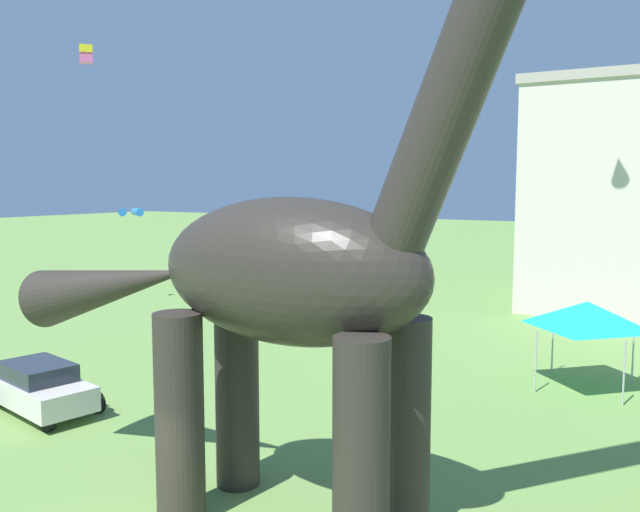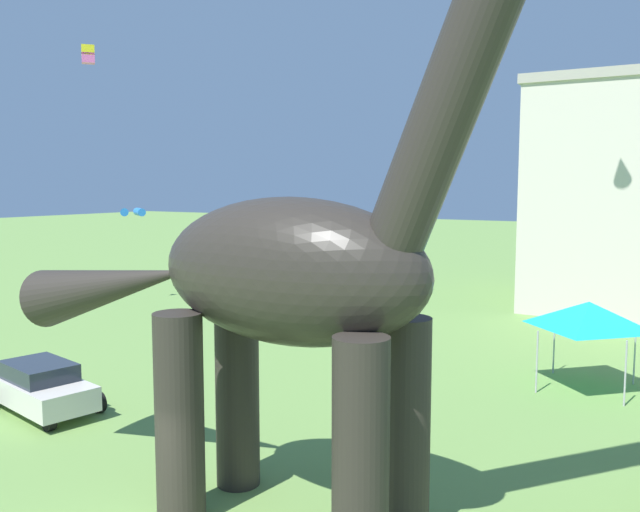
# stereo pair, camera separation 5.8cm
# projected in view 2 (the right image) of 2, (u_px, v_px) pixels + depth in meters

# --- Properties ---
(dinosaur_sculpture) EXTENTS (13.83, 2.93, 14.45)m
(dinosaur_sculpture) POSITION_uv_depth(u_px,v_px,m) (287.00, 271.00, 13.19)
(dinosaur_sculpture) COLOR #2D2823
(dinosaur_sculpture) RESTS_ON ground_plane
(parked_sedan_left) EXTENTS (4.48, 2.62, 1.55)m
(parked_sedan_left) POSITION_uv_depth(u_px,v_px,m) (40.00, 386.00, 20.39)
(parked_sedan_left) COLOR silver
(parked_sedan_left) RESTS_ON ground_plane
(festival_canopy_tent) EXTENTS (3.15, 3.15, 3.00)m
(festival_canopy_tent) POSITION_uv_depth(u_px,v_px,m) (589.00, 315.00, 22.58)
(festival_canopy_tent) COLOR #B2B2B7
(festival_canopy_tent) RESTS_ON ground_plane
(kite_far_left) EXTENTS (1.60, 1.70, 0.48)m
(kite_far_left) POSITION_uv_depth(u_px,v_px,m) (136.00, 212.00, 39.44)
(kite_far_left) COLOR #287AE5
(kite_far_right) EXTENTS (0.83, 0.83, 0.85)m
(kite_far_right) POSITION_uv_depth(u_px,v_px,m) (88.00, 54.00, 32.34)
(kite_far_right) COLOR yellow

